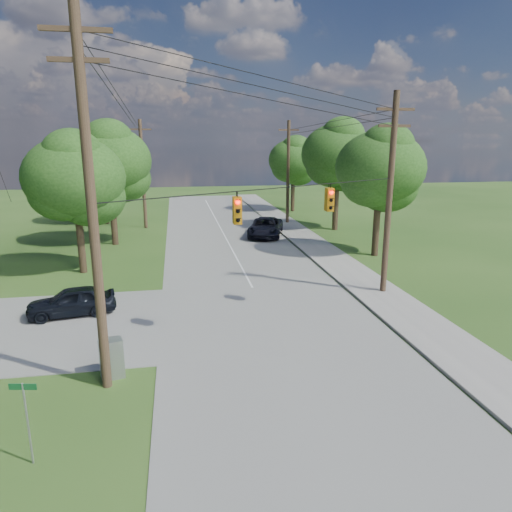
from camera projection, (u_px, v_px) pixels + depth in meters
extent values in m
plane|color=#2A4D19|center=(243.00, 380.00, 15.85)|extent=(140.00, 140.00, 0.00)
cube|color=gray|center=(270.00, 321.00, 20.95)|extent=(10.00, 100.00, 0.03)
cube|color=#A6A29C|center=(406.00, 311.00, 22.06)|extent=(2.60, 100.00, 0.12)
cylinder|color=brown|center=(92.00, 210.00, 13.99)|extent=(0.32, 0.32, 12.00)
cube|color=brown|center=(76.00, 29.00, 12.74)|extent=(2.00, 0.12, 0.14)
cube|color=brown|center=(79.00, 60.00, 12.94)|extent=(1.70, 0.12, 0.14)
cylinder|color=brown|center=(389.00, 197.00, 23.69)|extent=(0.32, 0.32, 10.50)
cube|color=brown|center=(396.00, 109.00, 22.63)|extent=(2.00, 0.12, 0.14)
cube|color=brown|center=(394.00, 126.00, 22.82)|extent=(1.70, 0.12, 0.14)
cylinder|color=brown|center=(288.00, 173.00, 44.76)|extent=(0.32, 0.32, 10.00)
cube|color=brown|center=(289.00, 130.00, 43.76)|extent=(2.00, 0.12, 0.14)
cylinder|color=brown|center=(143.00, 175.00, 42.44)|extent=(0.32, 0.32, 10.00)
cube|color=brown|center=(140.00, 129.00, 41.43)|extent=(2.00, 0.12, 0.14)
cylinder|color=black|center=(280.00, 80.00, 17.68)|extent=(13.52, 7.63, 1.53)
cylinder|color=black|center=(280.00, 91.00, 17.78)|extent=(13.52, 7.63, 1.53)
cylinder|color=black|center=(280.00, 102.00, 17.88)|extent=(13.52, 7.63, 1.53)
cylinder|color=black|center=(325.00, 123.00, 33.19)|extent=(0.03, 22.00, 0.53)
cylinder|color=black|center=(125.00, 106.00, 27.09)|extent=(0.43, 29.60, 2.03)
cylinder|color=black|center=(325.00, 129.00, 33.29)|extent=(0.03, 22.00, 0.53)
cylinder|color=black|center=(126.00, 113.00, 27.19)|extent=(0.43, 29.60, 2.03)
cylinder|color=black|center=(279.00, 188.00, 18.70)|extent=(13.52, 7.63, 0.04)
cube|color=#C57D0B|center=(238.00, 211.00, 17.43)|extent=(0.32, 0.22, 1.05)
sphere|color=#FF0C05|center=(238.00, 202.00, 17.21)|extent=(0.17, 0.17, 0.17)
cube|color=#C57D0B|center=(237.00, 210.00, 17.66)|extent=(0.32, 0.22, 1.05)
sphere|color=#FF0C05|center=(236.00, 200.00, 17.71)|extent=(0.17, 0.17, 0.17)
cube|color=#C57D0B|center=(330.00, 200.00, 20.67)|extent=(0.32, 0.22, 1.05)
sphere|color=#FF0C05|center=(332.00, 192.00, 20.45)|extent=(0.17, 0.17, 0.17)
cube|color=#C57D0B|center=(328.00, 199.00, 20.90)|extent=(0.32, 0.22, 1.05)
sphere|color=#FF0C05|center=(328.00, 191.00, 20.94)|extent=(0.17, 0.17, 0.17)
cylinder|color=#473423|center=(81.00, 248.00, 28.45)|extent=(0.45, 0.45, 3.15)
ellipsoid|color=#1C4615|center=(75.00, 177.00, 27.38)|extent=(6.00, 6.00, 4.92)
cylinder|color=#473423|center=(114.00, 223.00, 36.21)|extent=(0.50, 0.50, 3.50)
ellipsoid|color=#1C4615|center=(109.00, 161.00, 35.03)|extent=(6.40, 6.40, 5.25)
cylinder|color=#473423|center=(106.00, 207.00, 45.45)|extent=(0.48, 0.47, 3.32)
ellipsoid|color=#1C4615|center=(102.00, 160.00, 44.32)|extent=(6.00, 6.00, 4.92)
cylinder|color=#473423|center=(376.00, 233.00, 32.73)|extent=(0.48, 0.48, 3.32)
ellipsoid|color=#1C4615|center=(380.00, 168.00, 31.60)|extent=(6.20, 6.20, 5.08)
cylinder|color=#473423|center=(335.00, 210.00, 42.32)|extent=(0.52, 0.52, 3.67)
ellipsoid|color=#1C4615|center=(338.00, 154.00, 41.07)|extent=(6.60, 6.60, 5.41)
cylinder|color=#473423|center=(293.00, 198.00, 53.68)|extent=(0.45, 0.45, 3.15)
ellipsoid|color=#1C4615|center=(293.00, 160.00, 52.61)|extent=(5.80, 5.80, 4.76)
imported|color=black|center=(72.00, 301.00, 21.53)|extent=(4.22, 2.29, 1.36)
imported|color=black|center=(266.00, 227.00, 39.48)|extent=(4.24, 6.26, 1.59)
cube|color=#949699|center=(112.00, 359.00, 15.88)|extent=(0.90, 0.75, 1.41)
cylinder|color=#949699|center=(28.00, 424.00, 11.47)|extent=(0.05, 0.05, 2.28)
cube|color=#125025|center=(23.00, 387.00, 11.22)|extent=(0.68, 0.15, 0.16)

